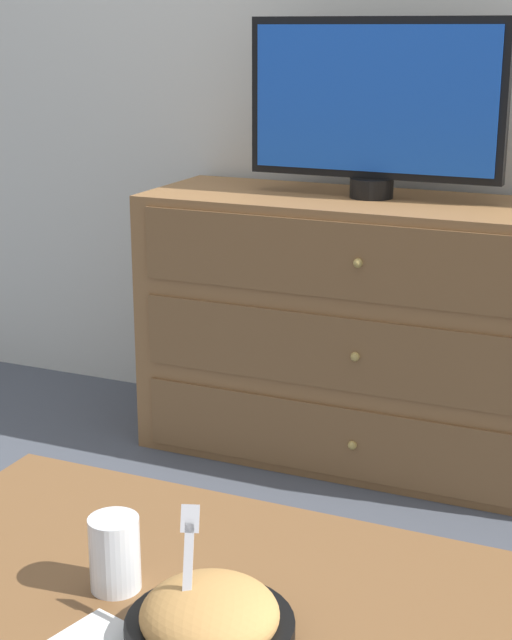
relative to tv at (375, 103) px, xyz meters
The scene contains 6 objects.
ground_plane 1.01m from the tv, 108.76° to the left, with size 12.00×12.00×0.00m, color #474C56.
dresser 0.62m from the tv, 32.82° to the right, with size 1.31×0.44×0.73m.
tv is the anchor object (origin of this frame).
coffee_table 1.57m from the tv, 82.51° to the right, with size 0.99×0.60×0.40m.
takeout_bowl 1.64m from the tv, 80.23° to the right, with size 0.22×0.22×0.18m.
drink_cup 1.56m from the tv, 86.77° to the right, with size 0.07×0.07×0.11m.
Camera 1 is at (0.83, -2.72, 1.17)m, focal length 55.00 mm.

